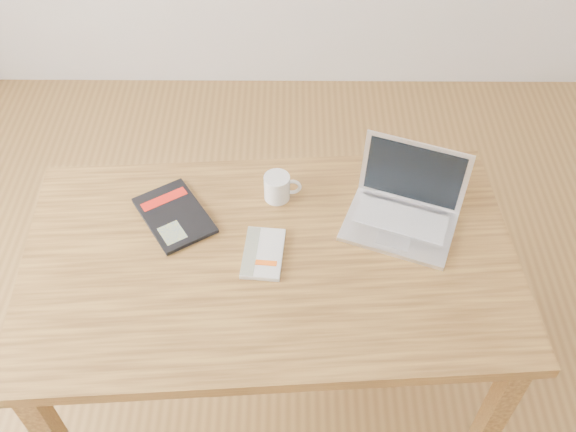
{
  "coord_description": "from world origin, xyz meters",
  "views": [
    {
      "loc": [
        0.18,
        -0.94,
        2.15
      ],
      "look_at": [
        0.17,
        0.23,
        0.85
      ],
      "focal_mm": 40.0,
      "sensor_mm": 36.0,
      "label": 1
    }
  ],
  "objects_px": {
    "white_guidebook": "(263,253)",
    "coffee_mug": "(278,187)",
    "laptop": "(404,207)",
    "desk": "(271,275)",
    "black_guidebook": "(174,215)"
  },
  "relations": [
    {
      "from": "white_guidebook",
      "to": "coffee_mug",
      "type": "relative_size",
      "value": 1.66
    },
    {
      "from": "laptop",
      "to": "coffee_mug",
      "type": "height_order",
      "value": "laptop"
    },
    {
      "from": "desk",
      "to": "laptop",
      "type": "xyz_separation_m",
      "value": [
        0.38,
        0.14,
        0.14
      ]
    },
    {
      "from": "white_guidebook",
      "to": "laptop",
      "type": "distance_m",
      "value": 0.43
    },
    {
      "from": "desk",
      "to": "coffee_mug",
      "type": "height_order",
      "value": "coffee_mug"
    },
    {
      "from": "black_guidebook",
      "to": "coffee_mug",
      "type": "xyz_separation_m",
      "value": [
        0.3,
        0.08,
        0.04
      ]
    },
    {
      "from": "black_guidebook",
      "to": "laptop",
      "type": "relative_size",
      "value": 0.79
    },
    {
      "from": "black_guidebook",
      "to": "desk",
      "type": "bearing_deg",
      "value": -59.57
    },
    {
      "from": "desk",
      "to": "black_guidebook",
      "type": "distance_m",
      "value": 0.33
    },
    {
      "from": "desk",
      "to": "black_guidebook",
      "type": "height_order",
      "value": "black_guidebook"
    },
    {
      "from": "white_guidebook",
      "to": "laptop",
      "type": "xyz_separation_m",
      "value": [
        0.4,
        0.14,
        0.04
      ]
    },
    {
      "from": "desk",
      "to": "coffee_mug",
      "type": "xyz_separation_m",
      "value": [
        0.02,
        0.23,
        0.13
      ]
    },
    {
      "from": "desk",
      "to": "black_guidebook",
      "type": "xyz_separation_m",
      "value": [
        -0.28,
        0.14,
        0.1
      ]
    },
    {
      "from": "white_guidebook",
      "to": "black_guidebook",
      "type": "xyz_separation_m",
      "value": [
        -0.27,
        0.14,
        -0.0
      ]
    },
    {
      "from": "white_guidebook",
      "to": "black_guidebook",
      "type": "relative_size",
      "value": 0.63
    }
  ]
}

